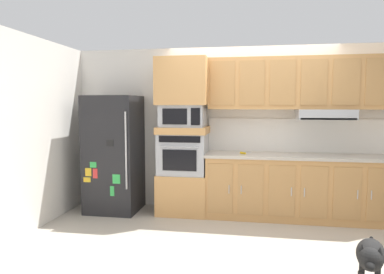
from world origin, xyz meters
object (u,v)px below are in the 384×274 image
built_in_oven (183,153)px  screwdriver (243,153)px  refrigerator (114,154)px  microwave (183,116)px  dog (370,257)px

built_in_oven → screwdriver: 0.89m
refrigerator → built_in_oven: size_ratio=2.51×
built_in_oven → refrigerator: bearing=-176.4°
refrigerator → microwave: bearing=3.6°
built_in_oven → screwdriver: built_in_oven is taller
refrigerator → screwdriver: refrigerator is taller
refrigerator → screwdriver: size_ratio=10.46×
built_in_oven → dog: (1.99, -2.02, -0.55)m
refrigerator → microwave: (1.07, 0.07, 0.58)m
microwave → screwdriver: microwave is taller
refrigerator → dog: (3.06, -1.96, -0.53)m
refrigerator → microwave: size_ratio=2.73×
microwave → refrigerator: bearing=-176.4°
screwdriver → refrigerator: bearing=-179.4°
microwave → built_in_oven: bearing=179.2°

